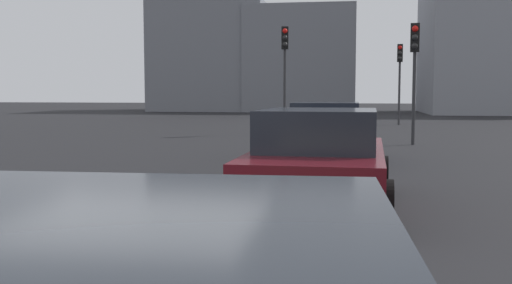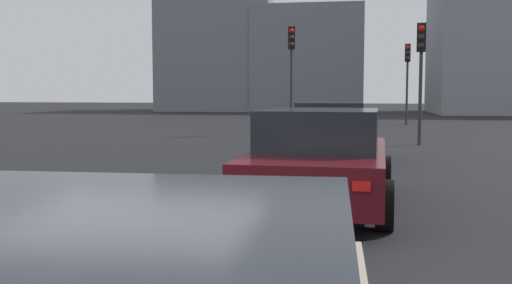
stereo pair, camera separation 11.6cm
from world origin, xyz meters
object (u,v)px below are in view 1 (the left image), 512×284
(traffic_light_near_right, at_px, (415,58))
(traffic_light_near_left, at_px, (285,57))
(traffic_light_far_left, at_px, (400,67))
(car_maroon_left_second, at_px, (319,160))
(car_navy_left_lead, at_px, (326,132))

(traffic_light_near_right, bearing_deg, traffic_light_near_left, -125.62)
(traffic_light_near_right, bearing_deg, traffic_light_far_left, -173.86)
(car_maroon_left_second, distance_m, traffic_light_far_left, 22.60)
(car_navy_left_lead, distance_m, traffic_light_far_left, 16.70)
(car_navy_left_lead, xyz_separation_m, traffic_light_near_right, (4.68, -2.59, 2.08))
(car_navy_left_lead, bearing_deg, traffic_light_far_left, -10.34)
(traffic_light_far_left, bearing_deg, traffic_light_near_left, -30.29)
(car_navy_left_lead, relative_size, car_maroon_left_second, 0.97)
(car_maroon_left_second, distance_m, traffic_light_near_right, 11.18)
(car_navy_left_lead, xyz_separation_m, traffic_light_near_left, (9.17, 2.03, 2.39))
(car_navy_left_lead, bearing_deg, car_maroon_left_second, -178.29)
(traffic_light_near_left, bearing_deg, car_maroon_left_second, 1.44)
(car_navy_left_lead, height_order, traffic_light_far_left, traffic_light_far_left)
(car_navy_left_lead, height_order, car_maroon_left_second, car_maroon_left_second)
(traffic_light_near_left, bearing_deg, traffic_light_near_right, 39.13)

